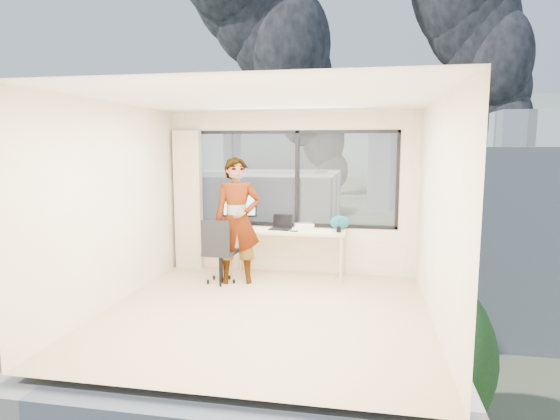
% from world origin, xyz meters
% --- Properties ---
extents(floor, '(4.00, 4.00, 0.01)m').
position_xyz_m(floor, '(0.00, 0.00, 0.00)').
color(floor, tan).
rests_on(floor, ground).
extents(ceiling, '(4.00, 4.00, 0.01)m').
position_xyz_m(ceiling, '(0.00, 0.00, 2.60)').
color(ceiling, white).
rests_on(ceiling, ground).
extents(wall_front, '(4.00, 0.01, 2.60)m').
position_xyz_m(wall_front, '(0.00, -2.00, 1.30)').
color(wall_front, beige).
rests_on(wall_front, ground).
extents(wall_left, '(0.01, 4.00, 2.60)m').
position_xyz_m(wall_left, '(-2.00, 0.00, 1.30)').
color(wall_left, beige).
rests_on(wall_left, ground).
extents(wall_right, '(0.01, 4.00, 2.60)m').
position_xyz_m(wall_right, '(2.00, 0.00, 1.30)').
color(wall_right, beige).
rests_on(wall_right, ground).
extents(window_wall, '(3.30, 0.16, 1.55)m').
position_xyz_m(window_wall, '(0.05, 2.00, 1.52)').
color(window_wall, black).
rests_on(window_wall, ground).
extents(curtain, '(0.45, 0.14, 2.30)m').
position_xyz_m(curtain, '(-1.72, 1.88, 1.15)').
color(curtain, beige).
rests_on(curtain, floor).
extents(desk, '(1.80, 0.60, 0.75)m').
position_xyz_m(desk, '(0.00, 1.66, 0.38)').
color(desk, '#D6B48F').
rests_on(desk, floor).
extents(chair, '(0.54, 0.54, 1.00)m').
position_xyz_m(chair, '(-0.93, 1.13, 0.50)').
color(chair, black).
rests_on(chair, floor).
extents(person, '(0.79, 0.63, 1.89)m').
position_xyz_m(person, '(-0.69, 1.21, 0.94)').
color(person, '#2D2D33').
rests_on(person, floor).
extents(monitor, '(0.57, 0.20, 0.56)m').
position_xyz_m(monitor, '(-0.80, 1.74, 1.03)').
color(monitor, black).
rests_on(monitor, desk).
extents(game_console, '(0.35, 0.33, 0.07)m').
position_xyz_m(game_console, '(0.22, 1.88, 0.78)').
color(game_console, white).
rests_on(game_console, desk).
extents(laptop, '(0.37, 0.39, 0.21)m').
position_xyz_m(laptop, '(-0.12, 1.66, 0.85)').
color(laptop, black).
rests_on(laptop, desk).
extents(cellphone, '(0.12, 0.06, 0.01)m').
position_xyz_m(cellphone, '(0.12, 1.52, 0.76)').
color(cellphone, black).
rests_on(cellphone, desk).
extents(pen_cup, '(0.08, 0.08, 0.09)m').
position_xyz_m(pen_cup, '(0.80, 1.58, 0.79)').
color(pen_cup, black).
rests_on(pen_cup, desk).
extents(handbag, '(0.30, 0.16, 0.22)m').
position_xyz_m(handbag, '(0.80, 1.82, 0.86)').
color(handbag, '#0C4248').
rests_on(handbag, desk).
extents(exterior_ground, '(400.00, 400.00, 0.04)m').
position_xyz_m(exterior_ground, '(0.00, 120.00, -14.00)').
color(exterior_ground, '#515B3D').
rests_on(exterior_ground, ground).
extents(near_bldg_a, '(16.00, 12.00, 14.00)m').
position_xyz_m(near_bldg_a, '(-9.00, 30.00, -7.00)').
color(near_bldg_a, '#F4E7CC').
rests_on(near_bldg_a, exterior_ground).
extents(near_bldg_b, '(14.00, 13.00, 16.00)m').
position_xyz_m(near_bldg_b, '(12.00, 38.00, -6.00)').
color(near_bldg_b, silver).
rests_on(near_bldg_b, exterior_ground).
extents(far_tower_a, '(14.00, 14.00, 28.00)m').
position_xyz_m(far_tower_a, '(-35.00, 95.00, 0.00)').
color(far_tower_a, silver).
rests_on(far_tower_a, exterior_ground).
extents(far_tower_b, '(13.00, 13.00, 30.00)m').
position_xyz_m(far_tower_b, '(8.00, 120.00, 1.00)').
color(far_tower_b, silver).
rests_on(far_tower_b, exterior_ground).
extents(far_tower_c, '(15.00, 15.00, 26.00)m').
position_xyz_m(far_tower_c, '(45.00, 140.00, -1.00)').
color(far_tower_c, silver).
rests_on(far_tower_c, exterior_ground).
extents(far_tower_d, '(16.00, 14.00, 22.00)m').
position_xyz_m(far_tower_d, '(-60.00, 150.00, -3.00)').
color(far_tower_d, silver).
rests_on(far_tower_d, exterior_ground).
extents(hill_a, '(288.00, 216.00, 90.00)m').
position_xyz_m(hill_a, '(-120.00, 320.00, -14.00)').
color(hill_a, slate).
rests_on(hill_a, exterior_ground).
extents(hill_b, '(300.00, 220.00, 96.00)m').
position_xyz_m(hill_b, '(100.00, 320.00, -14.00)').
color(hill_b, slate).
rests_on(hill_b, exterior_ground).
extents(tree_a, '(7.00, 7.00, 8.00)m').
position_xyz_m(tree_a, '(-16.00, 22.00, -10.00)').
color(tree_a, '#28501A').
rests_on(tree_a, exterior_ground).
extents(tree_b, '(7.60, 7.60, 9.00)m').
position_xyz_m(tree_b, '(4.00, 18.00, -9.50)').
color(tree_b, '#28501A').
rests_on(tree_b, exterior_ground).
extents(smoke_plume_a, '(40.00, 24.00, 90.00)m').
position_xyz_m(smoke_plume_a, '(-10.00, 150.00, 39.00)').
color(smoke_plume_a, black).
rests_on(smoke_plume_a, exterior_ground).
extents(smoke_plume_b, '(30.00, 18.00, 70.00)m').
position_xyz_m(smoke_plume_b, '(55.00, 170.00, 27.00)').
color(smoke_plume_b, black).
rests_on(smoke_plume_b, exterior_ground).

